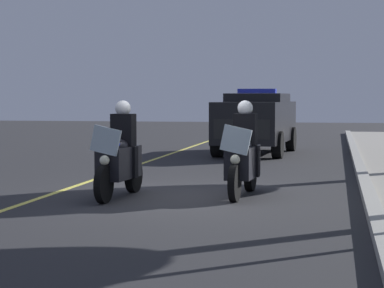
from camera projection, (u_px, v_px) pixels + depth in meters
ground_plane at (185, 196)px, 13.13m from camera, size 80.00×80.00×0.00m
curb_strip at (369, 197)px, 12.50m from camera, size 48.00×0.24×0.15m
lane_stripe_center at (56, 192)px, 13.60m from camera, size 48.00×0.12×0.01m
police_motorcycle_lead_left at (120, 158)px, 12.91m from camera, size 2.14×0.61×1.72m
police_motorcycle_lead_right at (243, 157)px, 13.07m from camera, size 2.14×0.61×1.72m
police_suv at (256, 120)px, 22.93m from camera, size 5.01×2.32×2.05m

